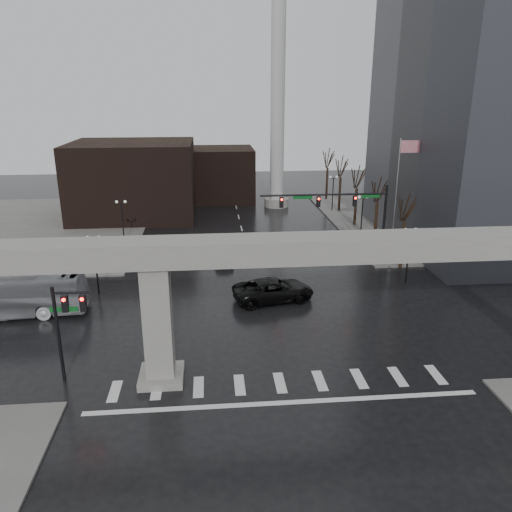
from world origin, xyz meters
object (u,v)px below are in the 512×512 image
Objects in this scene: city_bus at (1,294)px; far_car at (222,256)px; signal_mast_arm at (346,209)px; pickup_truck at (274,290)px.

city_bus is 2.91× the size of far_car.
signal_mast_arm reaches higher than city_bus.
far_car is (-3.95, 9.94, -0.19)m from pickup_truck.
far_car is at bearing -59.79° from city_bus.
far_car is (-11.80, 2.31, -5.10)m from signal_mast_arm.
city_bus is at bearing 81.46° from pickup_truck.
signal_mast_arm is at bearing -56.92° from pickup_truck.
signal_mast_arm reaches higher than pickup_truck.
pickup_truck is at bearing -77.45° from far_car.
far_car is (17.04, 10.90, -1.01)m from city_bus.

